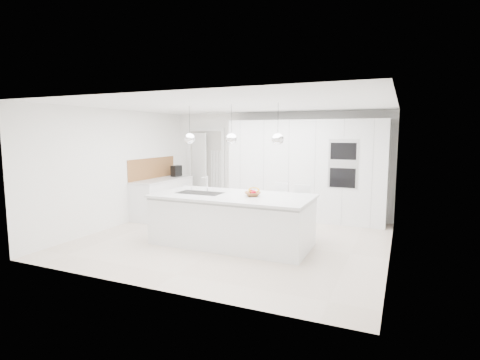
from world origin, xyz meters
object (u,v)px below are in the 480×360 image
at_px(espresso_machine, 176,171).
at_px(bar_stool_right, 300,213).
at_px(fruit_bowl, 253,194).
at_px(bar_stool_left, 279,210).
at_px(island_base, 232,221).

distance_m(espresso_machine, bar_stool_right, 3.82).
xyz_separation_m(fruit_bowl, espresso_machine, (-2.91, 2.01, 0.11)).
bearing_deg(fruit_bowl, espresso_machine, 145.31).
bearing_deg(bar_stool_left, espresso_machine, 176.88).
distance_m(fruit_bowl, bar_stool_left, 1.01).
bearing_deg(espresso_machine, bar_stool_right, -13.18).
height_order(fruit_bowl, bar_stool_left, bar_stool_left).
bearing_deg(bar_stool_right, fruit_bowl, -137.36).
height_order(fruit_bowl, bar_stool_right, bar_stool_right).
distance_m(fruit_bowl, espresso_machine, 3.54).
bearing_deg(bar_stool_right, island_base, -147.99).
bearing_deg(fruit_bowl, bar_stool_right, 48.82).
distance_m(island_base, bar_stool_right, 1.33).
relative_size(island_base, bar_stool_right, 2.76).
relative_size(fruit_bowl, bar_stool_left, 0.28).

